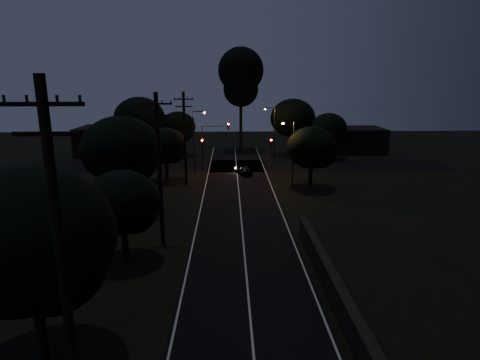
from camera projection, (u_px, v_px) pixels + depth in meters
name	position (u px, v px, depth m)	size (l,w,h in m)	color
road_surface	(238.00, 186.00, 45.70)	(60.00, 70.00, 0.03)	black
retaining_wall	(420.00, 329.00, 18.50)	(6.93, 26.00, 1.60)	black
utility_pole_near	(63.00, 273.00, 11.91)	(2.20, 0.30, 12.00)	black
utility_pole_mid	(159.00, 167.00, 28.51)	(2.20, 0.30, 11.00)	black
utility_pole_far	(185.00, 137.00, 45.05)	(2.20, 0.30, 10.50)	black
tree_left_a	(33.00, 243.00, 15.73)	(6.86, 6.86, 8.67)	black
tree_left_b	(124.00, 204.00, 25.88)	(4.87, 4.87, 6.20)	black
tree_left_c	(124.00, 152.00, 35.06)	(6.96, 6.96, 8.79)	black
tree_left_d	(167.00, 147.00, 47.16)	(5.00, 5.00, 6.34)	black
tree_far_nw	(179.00, 127.00, 62.55)	(5.51, 5.51, 6.97)	black
tree_far_w	(141.00, 120.00, 58.11)	(7.36, 7.36, 9.39)	black
tree_far_ne	(294.00, 119.00, 62.70)	(7.03, 7.03, 8.90)	black
tree_far_e	(330.00, 129.00, 60.26)	(5.46, 5.46, 6.93)	black
tree_right_a	(314.00, 149.00, 43.63)	(5.43, 5.43, 6.91)	black
tall_pine	(241.00, 76.00, 65.87)	(7.47, 7.47, 16.98)	black
building_left	(112.00, 140.00, 64.86)	(10.00, 8.00, 4.40)	black
building_right	(355.00, 140.00, 66.95)	(9.00, 7.00, 4.00)	black
signal_left	(202.00, 149.00, 53.48)	(0.28, 0.35, 4.10)	black
signal_right	(271.00, 148.00, 53.72)	(0.28, 0.35, 4.10)	black
signal_mast	(215.00, 137.00, 53.16)	(3.70, 0.35, 6.25)	black
streetlight_a	(195.00, 137.00, 51.09)	(1.66, 0.26, 8.00)	black
streetlight_b	(273.00, 131.00, 57.19)	(1.66, 0.26, 8.00)	black
streetlight_c	(292.00, 150.00, 43.70)	(1.46, 0.26, 7.50)	black
car	(244.00, 170.00, 51.03)	(1.33, 3.30, 1.12)	black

